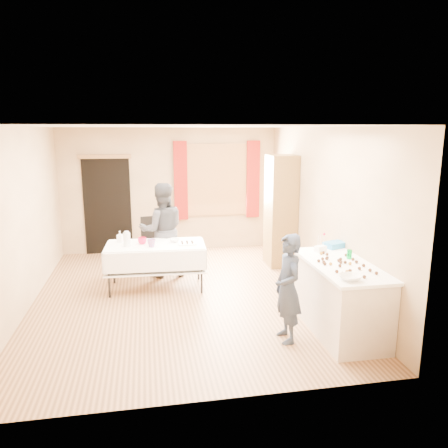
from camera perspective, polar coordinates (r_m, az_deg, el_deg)
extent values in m
cube|color=#9E7047|center=(6.98, -5.42, -9.41)|extent=(4.50, 5.50, 0.02)
cube|color=white|center=(6.48, -5.90, 12.65)|extent=(4.50, 5.50, 0.02)
cube|color=tan|center=(9.32, -7.05, 4.42)|extent=(4.50, 0.02, 2.60)
cube|color=tan|center=(3.95, -2.34, -6.39)|extent=(4.50, 0.02, 2.60)
cube|color=tan|center=(6.82, -24.95, 0.46)|extent=(0.02, 5.50, 2.60)
cube|color=tan|center=(7.14, 12.73, 1.81)|extent=(0.02, 5.50, 2.60)
cube|color=olive|center=(9.37, -0.92, 5.78)|extent=(1.32, 0.06, 1.52)
cube|color=white|center=(9.35, -0.91, 5.77)|extent=(1.20, 0.02, 1.40)
cube|color=maroon|center=(9.22, -5.68, 5.62)|extent=(0.28, 0.06, 1.65)
cube|color=maroon|center=(9.48, 3.81, 5.83)|extent=(0.28, 0.06, 1.65)
cube|color=black|center=(9.36, -14.96, 2.27)|extent=(0.95, 0.04, 2.00)
cube|color=olive|center=(9.21, -15.33, 8.49)|extent=(1.05, 0.06, 0.08)
cube|color=brown|center=(8.31, 7.42, 1.69)|extent=(0.50, 0.60, 2.10)
cube|color=beige|center=(5.87, 14.86, -9.45)|extent=(0.70, 1.55, 0.86)
cube|color=white|center=(5.72, 15.11, -5.16)|extent=(0.76, 1.61, 0.04)
cube|color=white|center=(7.14, -8.96, -2.74)|extent=(1.58, 0.84, 0.04)
cube|color=black|center=(8.21, -9.08, -2.92)|extent=(0.48, 0.48, 0.06)
cube|color=black|center=(8.32, -9.43, -0.90)|extent=(0.40, 0.12, 0.57)
imported|color=#1E273C|center=(5.40, 8.34, -8.31)|extent=(0.53, 0.38, 1.35)
imported|color=black|center=(7.72, -8.08, -0.79)|extent=(0.90, 0.75, 1.66)
cylinder|color=#00912C|center=(5.92, 16.06, -3.81)|extent=(0.07, 0.07, 0.12)
imported|color=white|center=(5.11, 16.11, -6.73)|extent=(0.28, 0.28, 0.06)
cube|color=white|center=(6.16, 12.48, -3.17)|extent=(0.18, 0.15, 0.08)
cube|color=#237CC1|center=(6.42, 14.29, -2.64)|extent=(0.35, 0.29, 0.08)
cylinder|color=silver|center=(7.04, -12.58, -2.00)|extent=(0.12, 0.12, 0.22)
imported|color=red|center=(7.15, -10.63, -2.17)|extent=(0.14, 0.14, 0.11)
imported|color=red|center=(6.95, -9.46, -2.48)|extent=(0.17, 0.17, 0.12)
imported|color=white|center=(7.21, -6.46, -2.14)|extent=(0.20, 0.20, 0.05)
cube|color=white|center=(7.05, -4.82, -2.58)|extent=(0.29, 0.21, 0.02)
imported|color=white|center=(7.34, -13.43, -1.61)|extent=(0.13, 0.13, 0.18)
sphere|color=#3F2314|center=(5.58, 13.75, -5.07)|extent=(0.04, 0.04, 0.04)
sphere|color=black|center=(5.25, 15.23, -6.27)|extent=(0.04, 0.04, 0.04)
sphere|color=black|center=(5.54, 14.90, -5.28)|extent=(0.04, 0.04, 0.04)
sphere|color=black|center=(5.50, 17.28, -5.55)|extent=(0.04, 0.04, 0.04)
sphere|color=black|center=(5.69, 15.55, -4.83)|extent=(0.04, 0.04, 0.04)
sphere|color=black|center=(5.80, 13.26, -4.40)|extent=(0.04, 0.04, 0.04)
sphere|color=#3F2314|center=(6.01, 12.57, -3.76)|extent=(0.04, 0.04, 0.04)
sphere|color=black|center=(5.85, 16.48, -4.42)|extent=(0.04, 0.04, 0.04)
sphere|color=black|center=(5.38, 16.14, -5.87)|extent=(0.04, 0.04, 0.04)
sphere|color=black|center=(5.82, 13.33, -4.33)|extent=(0.04, 0.04, 0.04)
sphere|color=black|center=(5.67, 12.27, -4.71)|extent=(0.04, 0.04, 0.04)
sphere|color=black|center=(5.81, 14.98, -4.44)|extent=(0.04, 0.04, 0.04)
sphere|color=#3F2314|center=(5.34, 15.78, -5.99)|extent=(0.04, 0.04, 0.04)
sphere|color=black|center=(5.75, 16.91, -4.74)|extent=(0.04, 0.04, 0.04)
sphere|color=black|center=(6.01, 15.66, -3.93)|extent=(0.04, 0.04, 0.04)
sphere|color=black|center=(5.31, 14.52, -6.02)|extent=(0.04, 0.04, 0.04)
sphere|color=black|center=(5.63, 12.89, -4.87)|extent=(0.04, 0.04, 0.04)
sphere|color=black|center=(5.38, 19.28, -6.07)|extent=(0.04, 0.04, 0.04)
sphere|color=#3F2314|center=(5.66, 16.14, -4.97)|extent=(0.04, 0.04, 0.04)
sphere|color=black|center=(6.06, 12.87, -3.66)|extent=(0.04, 0.04, 0.04)
sphere|color=black|center=(5.77, 12.75, -4.45)|extent=(0.04, 0.04, 0.04)
sphere|color=black|center=(5.21, 17.86, -6.58)|extent=(0.04, 0.04, 0.04)
sphere|color=black|center=(5.57, 13.03, -5.07)|extent=(0.04, 0.04, 0.04)
sphere|color=black|center=(5.75, 14.76, -4.62)|extent=(0.04, 0.04, 0.04)
sphere|color=#3F2314|center=(5.21, 15.01, -6.41)|extent=(0.04, 0.04, 0.04)
sphere|color=black|center=(5.68, 15.01, -4.85)|extent=(0.04, 0.04, 0.04)
sphere|color=black|center=(5.99, 13.31, -3.86)|extent=(0.04, 0.04, 0.04)
sphere|color=black|center=(5.47, 18.53, -5.73)|extent=(0.04, 0.04, 0.04)
sphere|color=black|center=(5.63, 17.77, -5.16)|extent=(0.04, 0.04, 0.04)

